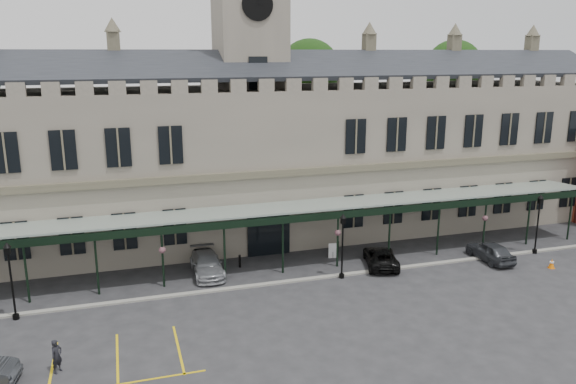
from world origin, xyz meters
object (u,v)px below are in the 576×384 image
object	(u,v)px
sign_board	(333,251)
car_van	(381,257)
lamp_post_mid	(343,240)
traffic_cone	(552,264)
car_right_a	(490,251)
clock_tower	(250,73)
lamp_post_left	(11,274)
station_building	(252,158)
car_taxi	(207,264)
person_a	(57,356)
lamp_post_right	(538,219)

from	to	relation	value
sign_board	car_van	xyz separation A→B (m)	(2.67, -2.41, 0.08)
car_van	lamp_post_mid	bearing A→B (deg)	37.08
lamp_post_mid	sign_board	xyz separation A→B (m)	(0.82, 3.68, -2.11)
traffic_cone	car_right_a	distance (m)	4.10
clock_tower	sign_board	bearing A→B (deg)	-58.84
sign_board	car_right_a	xyz separation A→B (m)	(10.72, -3.83, 0.16)
clock_tower	lamp_post_left	bearing A→B (deg)	-146.31
station_building	car_right_a	distance (m)	19.44
car_taxi	person_a	size ratio (longest dim) A/B	2.93
station_building	traffic_cone	xyz separation A→B (m)	(18.24, -13.44, -6.13)
station_building	car_van	distance (m)	13.15
car_right_a	sign_board	bearing A→B (deg)	-20.16
car_taxi	car_van	size ratio (longest dim) A/B	1.07
lamp_post_right	sign_board	xyz separation A→B (m)	(-14.89, 3.54, -2.16)
clock_tower	traffic_cone	xyz separation A→B (m)	(18.24, -13.52, -12.78)
station_building	traffic_cone	bearing A→B (deg)	-36.38
person_a	car_right_a	bearing A→B (deg)	-37.24
car_right_a	car_taxi	bearing A→B (deg)	-10.45
lamp_post_right	sign_board	bearing A→B (deg)	166.62
station_building	clock_tower	world-z (taller)	clock_tower
clock_tower	person_a	size ratio (longest dim) A/B	14.99
car_right_a	person_a	size ratio (longest dim) A/B	2.52
station_building	lamp_post_mid	bearing A→B (deg)	-71.91
lamp_post_left	lamp_post_mid	xyz separation A→B (m)	(19.95, 0.13, -0.07)
clock_tower	traffic_cone	size ratio (longest dim) A/B	36.21
clock_tower	car_taxi	size ratio (longest dim) A/B	5.12
clock_tower	person_a	world-z (taller)	clock_tower
traffic_cone	station_building	bearing A→B (deg)	143.62
traffic_cone	lamp_post_left	bearing A→B (deg)	175.77
traffic_cone	clock_tower	bearing A→B (deg)	143.44
lamp_post_right	car_taxi	bearing A→B (deg)	172.41
lamp_post_left	sign_board	world-z (taller)	lamp_post_left
clock_tower	lamp_post_left	size ratio (longest dim) A/B	5.39
traffic_cone	car_taxi	distance (m)	24.02
clock_tower	station_building	bearing A→B (deg)	-90.00
station_building	lamp_post_right	xyz separation A→B (m)	(19.21, -10.61, -3.75)
sign_board	traffic_cone	bearing A→B (deg)	-16.79
lamp_post_left	person_a	bearing A→B (deg)	-67.05
traffic_cone	sign_board	distance (m)	15.31
clock_tower	car_right_a	xyz separation A→B (m)	(15.04, -10.98, -12.40)
clock_tower	car_van	distance (m)	17.21
car_taxi	sign_board	bearing A→B (deg)	2.84
lamp_post_right	person_a	world-z (taller)	lamp_post_right
lamp_post_mid	car_taxi	xyz separation A→B (m)	(-8.51, 3.36, -1.96)
car_van	car_right_a	distance (m)	8.17
lamp_post_left	lamp_post_right	xyz separation A→B (m)	(35.65, 0.27, -0.01)
lamp_post_right	car_right_a	xyz separation A→B (m)	(-4.17, -0.29, -2.00)
station_building	traffic_cone	size ratio (longest dim) A/B	87.61
station_building	person_a	size ratio (longest dim) A/B	36.27
person_a	lamp_post_mid	bearing A→B (deg)	-28.87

